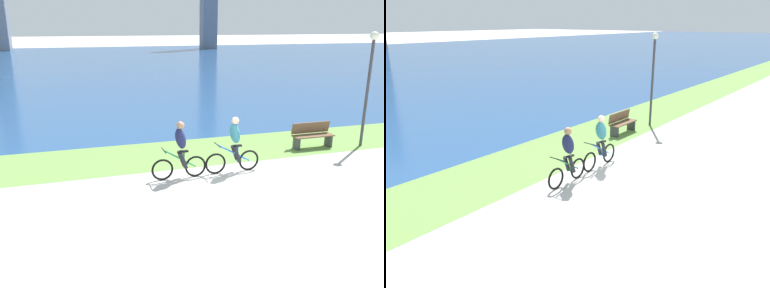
% 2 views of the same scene
% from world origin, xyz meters
% --- Properties ---
extents(ground_plane, '(300.00, 300.00, 0.00)m').
position_xyz_m(ground_plane, '(0.00, 0.00, 0.00)').
color(ground_plane, '#B2AFA8').
extents(grass_strip_bayside, '(120.00, 2.98, 0.01)m').
position_xyz_m(grass_strip_bayside, '(0.00, 3.52, 0.00)').
color(grass_strip_bayside, '#6B9947').
rests_on(grass_strip_bayside, ground).
extents(cyclist_lead, '(1.60, 0.52, 1.67)m').
position_xyz_m(cyclist_lead, '(-1.28, 1.31, 0.83)').
color(cyclist_lead, black).
rests_on(cyclist_lead, ground).
extents(cyclist_trailing, '(1.70, 0.52, 1.68)m').
position_xyz_m(cyclist_trailing, '(0.36, 1.34, 0.84)').
color(cyclist_trailing, black).
rests_on(cyclist_trailing, ground).
extents(bench_near_path, '(1.50, 0.47, 0.90)m').
position_xyz_m(bench_near_path, '(3.98, 2.80, 0.45)').
color(bench_near_path, brown).
rests_on(bench_near_path, ground).
extents(lamppost_tall, '(0.28, 0.28, 3.99)m').
position_xyz_m(lamppost_tall, '(5.81, 2.47, 2.60)').
color(lamppost_tall, '#38383D').
rests_on(lamppost_tall, ground).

